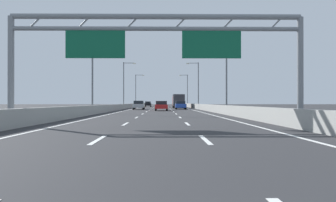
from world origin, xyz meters
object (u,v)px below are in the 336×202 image
black_car (148,104)px  yellow_car (162,104)px  streetlamp_right_mid (224,66)px  white_car (162,104)px  blue_car (181,105)px  streetlamp_left_distant (136,88)px  silver_car (139,105)px  streetlamp_right_far (197,82)px  streetlamp_left_mid (94,66)px  box_truck (178,101)px  streetlamp_left_far (125,82)px  sign_gantry (156,40)px  streetlamp_right_distant (187,88)px  red_car (161,106)px

black_car → yellow_car: (3.93, -11.46, -0.03)m
streetlamp_right_mid → white_car: size_ratio=2.19×
blue_car → yellow_car: (-3.38, 26.48, -0.03)m
streetlamp_left_distant → silver_car: bearing=-85.4°
streetlamp_right_far → silver_car: bearing=-133.6°
black_car → white_car: bearing=13.3°
streetlamp_right_far → black_car: 29.92m
streetlamp_left_mid → box_truck: (11.20, 37.12, -3.76)m
white_car → silver_car: bearing=-95.7°
streetlamp_left_far → streetlamp_left_distant: same height
sign_gantry → yellow_car: bearing=89.9°
streetlamp_right_distant → yellow_car: streetlamp_right_distant is taller
silver_car → blue_car: bearing=9.3°
sign_gantry → white_car: 82.71m
streetlamp_left_far → yellow_car: 18.20m
streetlamp_right_distant → silver_car: size_ratio=2.09×
streetlamp_right_distant → red_car: size_ratio=2.08×
streetlamp_right_far → silver_car: streetlamp_right_far is taller
black_car → blue_car: (7.31, -37.94, -0.00)m
streetlamp_left_mid → streetlamp_left_far: (0.00, 33.39, 0.00)m
streetlamp_left_distant → black_car: 8.47m
streetlamp_left_mid → streetlamp_left_distant: same height
streetlamp_left_mid → red_car: (7.62, 12.93, -4.66)m
streetlamp_left_distant → streetlamp_right_distant: size_ratio=1.00×
streetlamp_left_mid → box_truck: 38.96m
black_car → white_car: 4.09m
streetlamp_right_mid → box_truck: size_ratio=1.16×
sign_gantry → box_truck: (3.77, 58.08, -3.20)m
streetlamp_left_far → black_car: bearing=82.3°
red_car → streetlamp_right_mid: bearing=-60.5°
streetlamp_left_mid → yellow_car: size_ratio=2.31×
streetlamp_left_mid → yellow_car: bearing=81.2°
streetlamp_left_mid → white_car: size_ratio=2.19×
white_car → yellow_car: (-0.05, -12.40, 0.02)m
silver_car → box_truck: bearing=64.1°
sign_gantry → blue_car: bearing=85.4°
streetlamp_left_far → silver_car: 13.21m
streetlamp_left_far → blue_car: bearing=-44.0°
streetlamp_left_mid → red_car: 15.71m
red_car → box_truck: size_ratio=0.56×
streetlamp_right_far → yellow_car: 18.09m
red_car → streetlamp_right_distant: bearing=82.3°
black_car → yellow_car: size_ratio=1.12×
sign_gantry → streetlamp_right_distant: size_ratio=1.79×
blue_car → red_car: 10.40m
sign_gantry → silver_car: bearing=95.1°
streetlamp_right_mid → yellow_car: (-7.33, 49.25, -4.67)m
white_car → streetlamp_right_distant: bearing=35.1°
yellow_car → box_truck: bearing=-73.5°
black_car → box_truck: 24.78m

